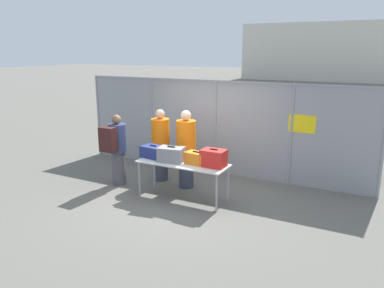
# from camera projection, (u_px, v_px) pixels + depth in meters

# --- Properties ---
(ground_plane) EXTENTS (120.00, 120.00, 0.00)m
(ground_plane) POSITION_uv_depth(u_px,v_px,m) (180.00, 196.00, 8.08)
(ground_plane) COLOR #605E56
(fence_section) EXTENTS (7.64, 0.07, 2.35)m
(fence_section) POSITION_uv_depth(u_px,v_px,m) (216.00, 126.00, 9.35)
(fence_section) COLOR gray
(fence_section) RESTS_ON ground_plane
(inspection_table) EXTENTS (1.92, 0.71, 0.80)m
(inspection_table) POSITION_uv_depth(u_px,v_px,m) (183.00, 166.00, 7.74)
(inspection_table) COLOR silver
(inspection_table) RESTS_ON ground_plane
(suitcase_navy) EXTENTS (0.54, 0.41, 0.28)m
(suitcase_navy) POSITION_uv_depth(u_px,v_px,m) (153.00, 152.00, 8.08)
(suitcase_navy) COLOR navy
(suitcase_navy) RESTS_ON inspection_table
(suitcase_grey) EXTENTS (0.57, 0.43, 0.33)m
(suitcase_grey) POSITION_uv_depth(u_px,v_px,m) (171.00, 154.00, 7.77)
(suitcase_grey) COLOR slate
(suitcase_grey) RESTS_ON inspection_table
(suitcase_orange) EXTENTS (0.47, 0.34, 0.27)m
(suitcase_orange) POSITION_uv_depth(u_px,v_px,m) (196.00, 158.00, 7.62)
(suitcase_orange) COLOR orange
(suitcase_orange) RESTS_ON inspection_table
(suitcase_red) EXTENTS (0.48, 0.34, 0.37)m
(suitcase_red) POSITION_uv_depth(u_px,v_px,m) (214.00, 158.00, 7.43)
(suitcase_red) COLOR red
(suitcase_red) RESTS_ON inspection_table
(traveler_hooded) EXTENTS (0.41, 0.63, 1.65)m
(traveler_hooded) POSITION_uv_depth(u_px,v_px,m) (116.00, 147.00, 8.53)
(traveler_hooded) COLOR #4C4C51
(traveler_hooded) RESTS_ON ground_plane
(security_worker_near) EXTENTS (0.44, 0.44, 1.78)m
(security_worker_near) POSITION_uv_depth(u_px,v_px,m) (186.00, 148.00, 8.39)
(security_worker_near) COLOR #383D4C
(security_worker_near) RESTS_ON ground_plane
(security_worker_far) EXTENTS (0.43, 0.43, 1.72)m
(security_worker_far) POSITION_uv_depth(u_px,v_px,m) (161.00, 144.00, 8.86)
(security_worker_far) COLOR #383D4C
(security_worker_far) RESTS_ON ground_plane
(utility_trailer) EXTENTS (3.36, 2.02, 0.69)m
(utility_trailer) POSITION_uv_depth(u_px,v_px,m) (320.00, 157.00, 9.55)
(utility_trailer) COLOR #4C6B47
(utility_trailer) RESTS_ON ground_plane
(distant_hangar) EXTENTS (17.56, 13.31, 5.78)m
(distant_hangar) POSITION_uv_depth(u_px,v_px,m) (336.00, 52.00, 42.14)
(distant_hangar) COLOR beige
(distant_hangar) RESTS_ON ground_plane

